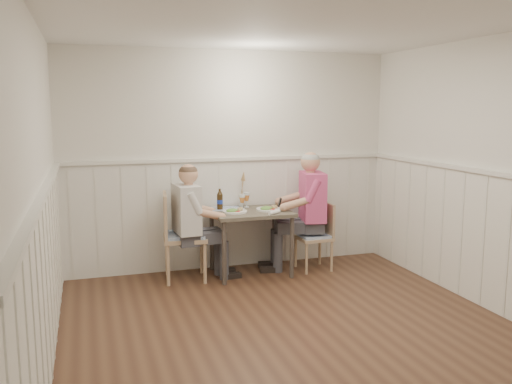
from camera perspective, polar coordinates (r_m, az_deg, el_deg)
ground_plane at (r=4.77m, az=4.67°, el=-14.98°), size 4.50×4.50×0.00m
room_shell at (r=4.39m, az=4.92°, el=3.48°), size 4.04×4.54×2.60m
wainscot at (r=5.16m, az=1.87°, el=-5.03°), size 4.00×4.49×1.34m
dining_table at (r=6.28m, az=-0.55°, el=-2.92°), size 0.89×0.70×0.75m
chair_right at (r=6.55m, az=6.49°, el=-4.37°), size 0.39×0.39×0.80m
chair_left at (r=6.14m, az=-8.07°, el=-4.31°), size 0.52×0.52×0.99m
man_in_pink at (r=6.52m, az=5.54°, el=-2.91°), size 0.73×0.52×1.44m
diner_cream at (r=6.08m, az=-6.92°, el=-4.18°), size 0.64×0.45×1.34m
plate_man at (r=6.29m, az=1.34°, el=-1.71°), size 0.30×0.30×0.08m
plate_diner at (r=6.16m, az=-2.33°, el=-1.97°), size 0.28×0.28×0.07m
beer_glass_a at (r=6.46m, az=-1.00°, el=-0.57°), size 0.07×0.07×0.18m
beer_glass_b at (r=6.36m, az=-1.47°, el=-0.79°), size 0.07×0.07×0.17m
beer_bottle at (r=6.31m, az=-3.83°, el=-0.90°), size 0.07×0.07×0.25m
rolled_napkin at (r=6.07m, az=1.95°, el=-2.16°), size 0.17×0.12×0.04m
grass_vase at (r=6.49m, az=-1.58°, el=0.16°), size 0.05×0.05×0.44m
gingham_mat at (r=6.39m, az=-3.21°, el=-1.75°), size 0.37×0.32×0.01m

